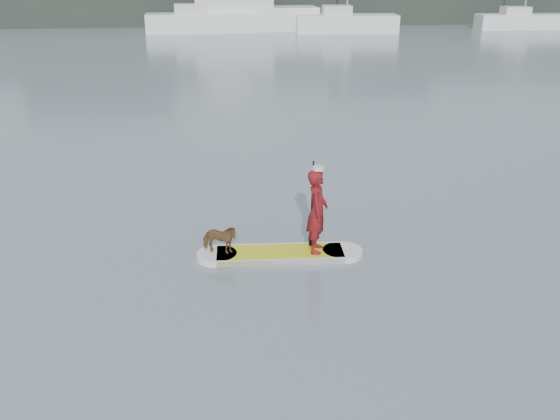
{
  "coord_description": "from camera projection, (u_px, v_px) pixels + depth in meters",
  "views": [
    {
      "loc": [
        1.65,
        -9.65,
        5.42
      ],
      "look_at": [
        2.73,
        1.45,
        1.0
      ],
      "focal_mm": 40.0,
      "sensor_mm": 36.0,
      "label": 1
    }
  ],
  "objects": [
    {
      "name": "paddler",
      "position": [
        317.0,
        211.0,
        12.06
      ],
      "size": [
        0.53,
        0.69,
        1.67
      ],
      "primitive_type": "imported",
      "rotation": [
        0.0,
        0.0,
        1.34
      ],
      "color": "maroon",
      "rests_on": "paddleboard"
    },
    {
      "name": "paddleboard",
      "position": [
        280.0,
        254.0,
        12.35
      ],
      "size": [
        3.3,
        0.88,
        0.12
      ],
      "rotation": [
        0.0,
        0.0,
        -0.03
      ],
      "color": "yellow",
      "rests_on": "ground"
    },
    {
      "name": "white_cap",
      "position": [
        318.0,
        168.0,
        11.74
      ],
      "size": [
        0.22,
        0.22,
        0.07
      ],
      "primitive_type": "cylinder",
      "color": "silver",
      "rests_on": "paddler"
    },
    {
      "name": "sailboat_d",
      "position": [
        201.0,
        20.0,
        52.34
      ],
      "size": [
        9.37,
        3.33,
        13.61
      ],
      "rotation": [
        0.0,
        0.0,
        0.05
      ],
      "color": "white",
      "rests_on": "ground"
    },
    {
      "name": "motor_yacht_a",
      "position": [
        241.0,
        6.0,
        53.4
      ],
      "size": [
        12.1,
        4.11,
        7.19
      ],
      "rotation": [
        0.0,
        0.0,
        0.03
      ],
      "color": "white",
      "rests_on": "ground"
    },
    {
      "name": "dog",
      "position": [
        219.0,
        239.0,
        12.14
      ],
      "size": [
        0.77,
        0.5,
        0.6
      ],
      "primitive_type": "imported",
      "rotation": [
        0.0,
        0.0,
        1.29
      ],
      "color": "#542E1C",
      "rests_on": "paddleboard"
    },
    {
      "name": "sailboat_f",
      "position": [
        523.0,
        20.0,
        54.89
      ],
      "size": [
        8.19,
        2.76,
        12.11
      ],
      "rotation": [
        0.0,
        0.0,
        -0.05
      ],
      "color": "white",
      "rests_on": "ground"
    },
    {
      "name": "paddle",
      "position": [
        312.0,
        214.0,
        12.33
      ],
      "size": [
        0.1,
        0.3,
        2.0
      ],
      "rotation": [
        0.0,
        0.0,
        -0.03
      ],
      "color": "black",
      "rests_on": "ground"
    },
    {
      "name": "sailboat_e",
      "position": [
        346.0,
        22.0,
        52.11
      ],
      "size": [
        8.53,
        3.17,
        12.17
      ],
      "rotation": [
        0.0,
        0.0,
        -0.05
      ],
      "color": "white",
      "rests_on": "ground"
    },
    {
      "name": "ground",
      "position": [
        131.0,
        300.0,
        10.78
      ],
      "size": [
        140.0,
        140.0,
        0.0
      ],
      "primitive_type": "plane",
      "color": "slate",
      "rests_on": "ground"
    }
  ]
}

